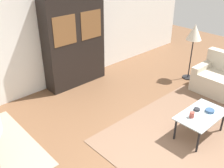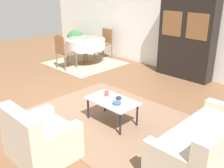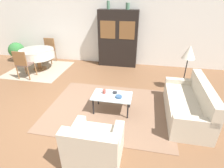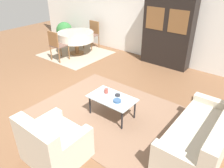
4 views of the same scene
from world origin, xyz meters
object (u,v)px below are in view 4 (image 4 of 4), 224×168
(armchair, at_px, (53,144))
(bowl_small, at_px, (118,95))
(bowl, at_px, (117,101))
(cup, at_px, (106,91))
(coffee_table, at_px, (112,100))
(display_cabinet, at_px, (168,31))
(couch, at_px, (203,137))
(dining_chair_near, at_px, (57,44))
(dining_chair_far, at_px, (92,33))
(potted_plant, at_px, (64,31))
(dining_table, at_px, (76,36))

(armchair, xyz_separation_m, bowl_small, (0.06, 1.58, 0.15))
(bowl, bearing_deg, cup, 161.91)
(coffee_table, xyz_separation_m, display_cabinet, (-0.37, 3.11, 0.65))
(couch, distance_m, dining_chair_near, 5.11)
(cup, bearing_deg, couch, 1.84)
(dining_chair_far, bearing_deg, armchair, 126.20)
(bowl_small, bearing_deg, potted_plant, 150.35)
(armchair, distance_m, potted_plant, 6.27)
(dining_table, relative_size, bowl, 7.89)
(couch, bearing_deg, dining_chair_near, 77.20)
(couch, relative_size, bowl, 11.80)
(armchair, relative_size, dining_chair_near, 0.92)
(dining_chair_far, xyz_separation_m, cup, (3.01, -2.84, -0.07))
(cup, relative_size, bowl_small, 0.92)
(dining_chair_near, distance_m, cup, 3.24)
(dining_chair_far, bearing_deg, cup, 136.60)
(display_cabinet, bearing_deg, bowl, -80.27)
(bowl_small, bearing_deg, armchair, -92.20)
(dining_chair_far, height_order, potted_plant, dining_chair_far)
(armchair, xyz_separation_m, display_cabinet, (-0.36, 4.57, 0.73))
(cup, distance_m, potted_plant, 5.19)
(armchair, bearing_deg, bowl, 82.61)
(bowl_small, height_order, potted_plant, potted_plant)
(couch, bearing_deg, bowl, 96.63)
(dining_chair_far, xyz_separation_m, bowl_small, (3.26, -2.79, -0.11))
(couch, distance_m, display_cabinet, 3.74)
(couch, bearing_deg, cup, 91.84)
(display_cabinet, height_order, potted_plant, display_cabinet)
(dining_chair_far, bearing_deg, display_cabinet, -175.94)
(couch, relative_size, armchair, 2.05)
(coffee_table, distance_m, bowl, 0.19)
(dining_chair_near, height_order, potted_plant, dining_chair_near)
(dining_chair_near, relative_size, bowl_small, 8.95)
(display_cabinet, bearing_deg, potted_plant, -175.58)
(display_cabinet, relative_size, bowl, 13.54)
(dining_chair_near, distance_m, bowl_small, 3.45)
(bowl, bearing_deg, display_cabinet, 99.73)
(bowl_small, bearing_deg, dining_chair_near, 160.75)
(dining_chair_far, bearing_deg, potted_plant, 5.13)
(couch, bearing_deg, coffee_table, 94.21)
(bowl, bearing_deg, armchair, -97.39)
(cup, bearing_deg, armchair, -82.85)
(bowl, bearing_deg, dining_chair_far, 138.75)
(dining_table, bearing_deg, coffee_table, -32.99)
(couch, relative_size, bowl_small, 16.85)
(couch, xyz_separation_m, dining_chair_far, (-4.98, 2.78, 0.25))
(coffee_table, height_order, dining_chair_far, dining_chair_far)
(coffee_table, height_order, bowl_small, bowl_small)
(armchair, relative_size, display_cabinet, 0.43)
(coffee_table, height_order, cup, cup)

